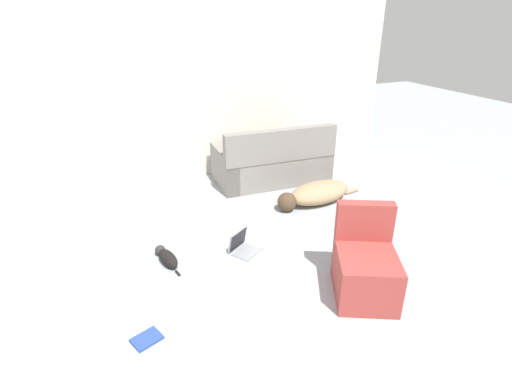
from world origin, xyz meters
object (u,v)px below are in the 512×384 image
(couch, at_px, (272,163))
(dog, at_px, (316,193))
(laptop_open, at_px, (242,245))
(cat, at_px, (167,257))
(book_blue, at_px, (147,339))
(side_chair, at_px, (365,267))

(couch, relative_size, dog, 1.27)
(dog, xyz_separation_m, laptop_open, (-1.38, -0.71, -0.06))
(dog, relative_size, cat, 2.58)
(couch, bearing_deg, dog, 105.23)
(couch, relative_size, laptop_open, 4.42)
(couch, xyz_separation_m, laptop_open, (-1.17, -1.66, -0.21))
(laptop_open, relative_size, book_blue, 1.46)
(couch, bearing_deg, side_chair, 84.99)
(cat, bearing_deg, side_chair, -139.48)
(book_blue, relative_size, side_chair, 0.32)
(dog, xyz_separation_m, side_chair, (-0.60, -1.82, 0.14))
(laptop_open, bearing_deg, book_blue, -175.44)
(couch, relative_size, side_chair, 2.09)
(couch, bearing_deg, cat, 41.18)
(dog, distance_m, book_blue, 3.04)
(laptop_open, bearing_deg, side_chair, -87.94)
(side_chair, bearing_deg, book_blue, -158.39)
(side_chair, bearing_deg, cat, 169.76)
(couch, xyz_separation_m, cat, (-1.98, -1.56, -0.22))
(couch, height_order, cat, couch)
(cat, distance_m, book_blue, 1.09)
(book_blue, xyz_separation_m, side_chair, (1.97, -0.20, 0.26))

